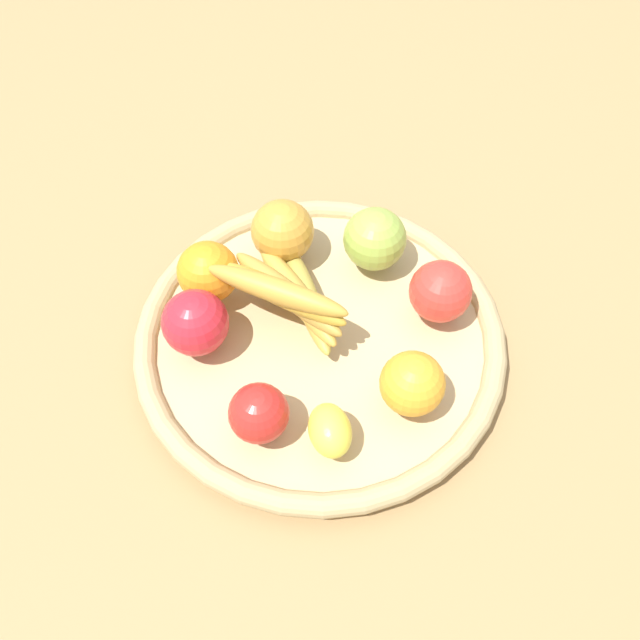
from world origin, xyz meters
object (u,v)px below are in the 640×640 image
(apple_2, at_px, (195,323))
(lemon_0, at_px, (330,430))
(apple_4, at_px, (283,231))
(banana_bunch, at_px, (290,294))
(orange_1, at_px, (208,272))
(apple_1, at_px, (375,239))
(apple_3, at_px, (259,413))
(apple_0, at_px, (440,291))
(orange_0, at_px, (412,384))

(apple_2, bearing_deg, lemon_0, 26.84)
(apple_4, bearing_deg, banana_bunch, -16.82)
(orange_1, bearing_deg, apple_1, 80.68)
(orange_1, xyz_separation_m, apple_3, (0.20, -0.01, -0.01))
(apple_2, height_order, apple_3, apple_2)
(apple_0, bearing_deg, lemon_0, -60.72)
(banana_bunch, relative_size, orange_1, 2.36)
(apple_2, distance_m, apple_3, 0.14)
(apple_2, distance_m, orange_1, 0.08)
(orange_1, bearing_deg, banana_bunch, 47.12)
(apple_0, bearing_deg, apple_2, -104.24)
(apple_0, bearing_deg, apple_1, -160.83)
(apple_4, distance_m, lemon_0, 0.27)
(apple_0, xyz_separation_m, apple_2, (-0.07, -0.28, 0.00))
(apple_4, distance_m, apple_1, 0.12)
(banana_bunch, distance_m, apple_3, 0.15)
(orange_0, relative_size, apple_2, 0.93)
(banana_bunch, height_order, lemon_0, banana_bunch)
(apple_0, bearing_deg, banana_bunch, -111.57)
(orange_0, bearing_deg, apple_4, -169.45)
(apple_0, height_order, apple_3, apple_0)
(lemon_0, bearing_deg, orange_0, 95.37)
(apple_4, bearing_deg, apple_1, 60.05)
(orange_0, distance_m, apple_0, 0.13)
(apple_0, bearing_deg, apple_4, -139.73)
(apple_1, distance_m, apple_3, 0.27)
(apple_2, relative_size, lemon_0, 1.26)
(apple_4, xyz_separation_m, orange_1, (0.02, -0.11, -0.00))
(orange_0, bearing_deg, apple_3, -101.76)
(orange_0, relative_size, apple_3, 1.10)
(apple_3, bearing_deg, apple_0, 103.96)
(orange_0, relative_size, apple_4, 0.90)
(apple_1, height_order, apple_3, apple_1)
(apple_1, bearing_deg, banana_bunch, -73.76)
(apple_0, height_order, apple_4, apple_4)
(apple_4, relative_size, orange_1, 1.06)
(banana_bunch, bearing_deg, apple_1, 106.24)
(banana_bunch, height_order, apple_0, banana_bunch)
(banana_bunch, relative_size, apple_1, 2.24)
(orange_0, xyz_separation_m, apple_1, (-0.20, 0.05, 0.00))
(apple_3, bearing_deg, banana_bunch, 145.89)
(orange_1, distance_m, apple_3, 0.20)
(orange_0, xyz_separation_m, apple_2, (-0.17, -0.19, 0.00))
(apple_3, bearing_deg, apple_1, 127.47)
(banana_bunch, xyz_separation_m, lemon_0, (0.17, -0.02, -0.02))
(apple_0, relative_size, apple_3, 1.15)
(apple_1, xyz_separation_m, orange_1, (-0.03, -0.21, -0.00))
(banana_bunch, distance_m, apple_1, 0.13)
(orange_1, bearing_deg, lemon_0, 12.32)
(apple_1, relative_size, orange_1, 1.06)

